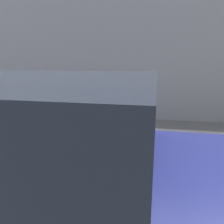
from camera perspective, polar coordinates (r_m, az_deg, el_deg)
sidewalk at (r=4.54m, az=-1.93°, el=-9.44°), size 24.00×2.80×0.11m
building_facade at (r=7.06m, az=3.16°, el=18.87°), size 24.00×0.30×5.02m
parking_meter at (r=3.01m, az=-0.00°, el=-0.48°), size 0.20×0.13×1.43m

